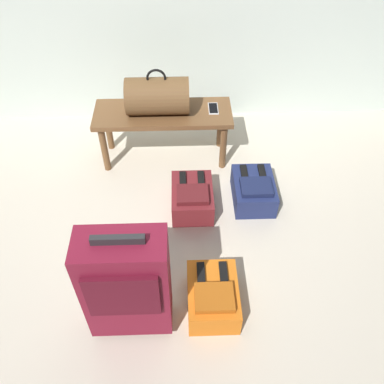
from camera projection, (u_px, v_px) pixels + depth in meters
ground_plane at (152, 258)px, 2.59m from camera, size 6.60×6.60×0.00m
bench at (163, 119)px, 3.02m from camera, size 1.00×0.36×0.42m
duffel_bag_brown at (157, 96)px, 2.88m from camera, size 0.44×0.26×0.34m
cell_phone at (213, 109)px, 2.99m from camera, size 0.07×0.14×0.01m
suitcase_upright_burgundy at (127, 284)px, 2.01m from camera, size 0.42×0.24×0.75m
backpack_orange at (213, 296)px, 2.30m from camera, size 0.28×0.38×0.21m
backpack_maroon at (192, 198)px, 2.83m from camera, size 0.28×0.38×0.21m
backpack_navy at (253, 190)px, 2.88m from camera, size 0.28×0.38×0.21m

